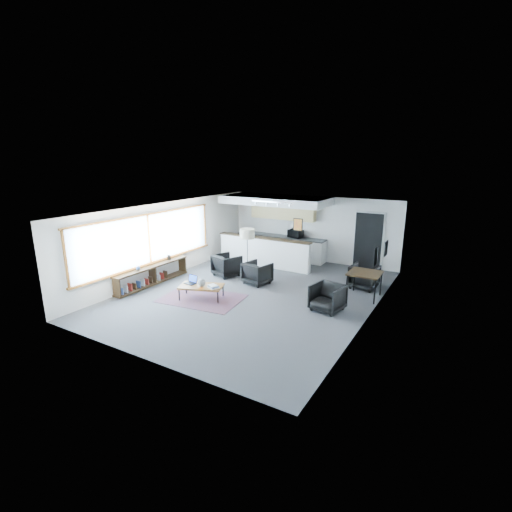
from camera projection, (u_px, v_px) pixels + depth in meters
The scene contains 21 objects.
room at pixel (254, 252), 11.14m from camera, with size 7.02×9.02×2.62m.
window at pixel (149, 240), 12.06m from camera, with size 0.10×5.95×1.66m.
console at pixel (152, 275), 12.15m from camera, with size 0.35×3.00×0.80m.
kitchenette at pixel (276, 227), 14.80m from camera, with size 4.20×1.96×2.60m.
doorway at pixel (368, 241), 13.75m from camera, with size 1.10×0.12×2.15m.
track_light at pixel (272, 203), 12.95m from camera, with size 1.60×0.07×0.15m.
wall_art_lower at pixel (375, 257), 9.71m from camera, with size 0.03×0.38×0.48m.
wall_art_upper at pixel (386, 248), 10.80m from camera, with size 0.03×0.34×0.44m.
kilim_rug at pixel (202, 298), 11.03m from camera, with size 2.54×1.90×0.01m.
coffee_table at pixel (201, 286), 10.93m from camera, with size 1.42×1.08×0.41m.
laptop at pixel (192, 281), 11.11m from camera, with size 0.36×0.31×0.24m.
ceramic_pot at pixel (202, 283), 10.83m from camera, with size 0.22×0.22×0.22m.
book_stack at pixel (213, 287), 10.70m from camera, with size 0.38×0.34×0.09m.
coaster at pixel (201, 288), 10.68m from camera, with size 0.11×0.11×0.01m.
armchair_left at pixel (227, 264), 13.07m from camera, with size 0.82×0.77×0.84m, color black.
armchair_right at pixel (257, 272), 12.24m from camera, with size 0.78×0.73×0.81m, color black.
floor_lamp at pixel (247, 235), 12.50m from camera, with size 0.66×0.66×1.74m.
dining_table at pixel (365, 275), 10.97m from camera, with size 0.93×0.93×0.77m.
dining_chair_near at pixel (328, 298), 10.10m from camera, with size 0.68×0.63×0.70m, color black.
dining_chair_far at pixel (364, 277), 11.85m from camera, with size 0.69×0.65×0.71m, color black.
microwave at pixel (295, 233), 14.91m from camera, with size 0.57×0.31×0.38m, color black.
Camera 1 is at (5.53, -9.27, 4.08)m, focal length 26.00 mm.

